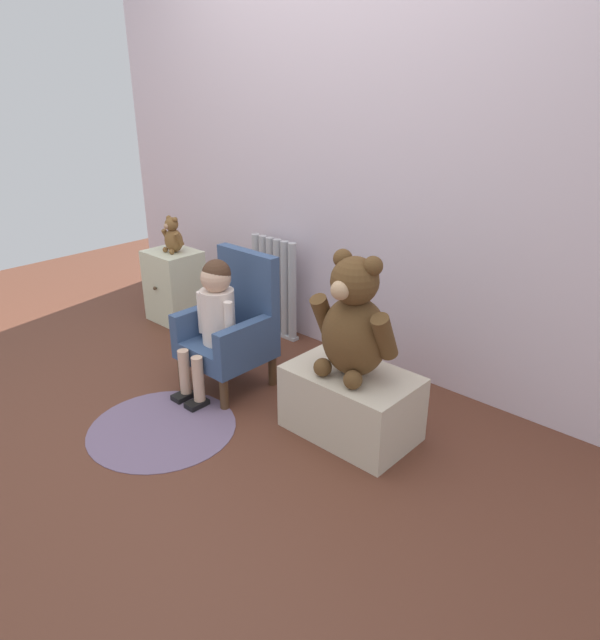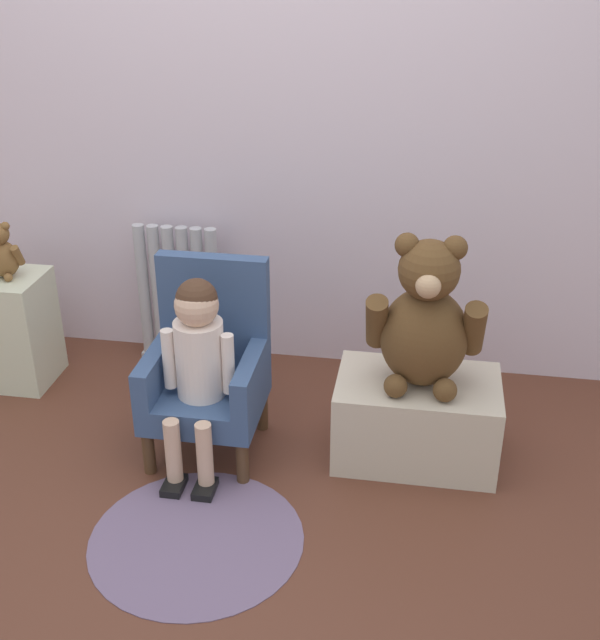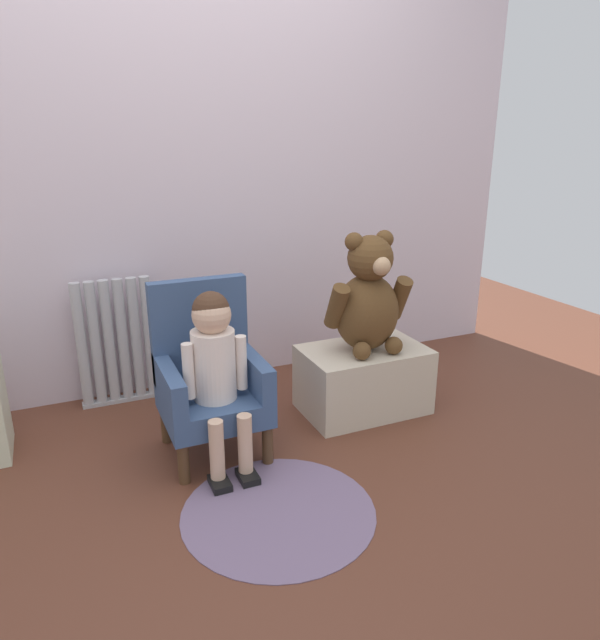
# 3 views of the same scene
# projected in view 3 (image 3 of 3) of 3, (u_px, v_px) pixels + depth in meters

# --- Properties ---
(ground_plane) EXTENTS (6.00, 6.00, 0.00)m
(ground_plane) POSITION_uv_depth(u_px,v_px,m) (269.00, 500.00, 2.06)
(ground_plane) COLOR brown
(back_wall) EXTENTS (3.80, 0.05, 2.40)m
(back_wall) POSITION_uv_depth(u_px,v_px,m) (177.00, 147.00, 2.70)
(back_wall) COLOR silver
(back_wall) RESTS_ON ground_plane
(radiator) EXTENTS (0.37, 0.05, 0.62)m
(radiator) POSITION_uv_depth(u_px,v_px,m) (116.00, 343.00, 2.73)
(radiator) COLOR #B2B3B7
(radiator) RESTS_ON ground_plane
(child_armchair) EXTENTS (0.40, 0.40, 0.70)m
(child_armchair) POSITION_uv_depth(u_px,v_px,m) (209.00, 377.00, 2.32)
(child_armchair) COLOR #384F78
(child_armchair) RESTS_ON ground_plane
(child_figure) EXTENTS (0.25, 0.35, 0.70)m
(child_figure) POSITION_uv_depth(u_px,v_px,m) (215.00, 356.00, 2.18)
(child_figure) COLOR silver
(child_figure) RESTS_ON ground_plane
(low_bench) EXTENTS (0.57, 0.36, 0.31)m
(low_bench) POSITION_uv_depth(u_px,v_px,m) (363.00, 379.00, 2.69)
(low_bench) COLOR beige
(low_bench) RESTS_ON ground_plane
(large_teddy_bear) EXTENTS (0.40, 0.28, 0.55)m
(large_teddy_bear) POSITION_uv_depth(u_px,v_px,m) (368.00, 299.00, 2.56)
(large_teddy_bear) COLOR brown
(large_teddy_bear) RESTS_ON low_bench
(floor_rug) EXTENTS (0.68, 0.68, 0.01)m
(floor_rug) POSITION_uv_depth(u_px,v_px,m) (279.00, 512.00, 1.99)
(floor_rug) COLOR slate
(floor_rug) RESTS_ON ground_plane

